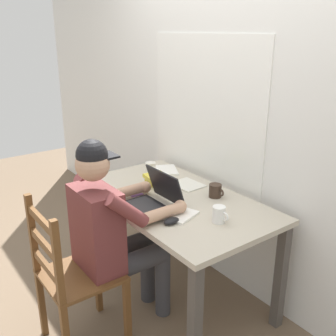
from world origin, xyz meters
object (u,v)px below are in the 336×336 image
Objects in this scene: laptop at (154,199)px; book_stack_main at (159,180)px; coffee_mug_dark at (215,191)px; seated_person at (113,228)px; desk at (173,211)px; computer_mouse at (171,221)px; wooden_chair at (72,277)px; coffee_mug_spare at (219,215)px; coffee_mug_white at (151,169)px; landscape_photo_print at (133,193)px.

book_stack_main is at bearing 139.97° from laptop.
laptop is at bearing -104.72° from coffee_mug_dark.
seated_person reaches higher than laptop.
desk is 0.25m from laptop.
book_stack_main is at bearing 117.23° from seated_person.
computer_mouse is at bearing -74.21° from coffee_mug_dark.
wooden_chair reaches higher than coffee_mug_spare.
desk is at bearing 141.25° from computer_mouse.
laptop reaches higher than coffee_mug_spare.
coffee_mug_dark is at bearing 24.72° from book_stack_main.
computer_mouse is at bearing -10.13° from laptop.
coffee_mug_white is 0.91× the size of landscape_photo_print.
seated_person is 0.72m from coffee_mug_dark.
laptop is 2.72× the size of coffee_mug_dark.
laptop reaches higher than wooden_chair.
seated_person is at bearing -62.77° from book_stack_main.
computer_mouse is 0.88× the size of coffee_mug_spare.
coffee_mug_white is 0.59× the size of book_stack_main.
coffee_mug_dark is 1.07× the size of coffee_mug_spare.
coffee_mug_dark reaches higher than landscape_photo_print.
computer_mouse is 0.82× the size of coffee_mug_dark.
wooden_chair is 9.52× the size of computer_mouse.
coffee_mug_white is at bearing 171.98° from coffee_mug_spare.
coffee_mug_white is 0.89m from coffee_mug_spare.
coffee_mug_dark is 0.55m from landscape_photo_print.
landscape_photo_print reaches higher than desk.
desk is 12.24× the size of coffee_mug_spare.
seated_person is 1.32× the size of wooden_chair.
wooden_chair is 7.85× the size of coffee_mug_dark.
book_stack_main is at bearing -19.07° from coffee_mug_white.
coffee_mug_dark reaches higher than desk.
desk is at bearing -15.27° from coffee_mug_white.
wooden_chair reaches higher than landscape_photo_print.
seated_person is 0.40m from landscape_photo_print.
seated_person is 10.36× the size of coffee_mug_dark.
coffee_mug_spare is at bearing 57.29° from computer_mouse.
desk is at bearing -11.76° from book_stack_main.
seated_person is at bearing -50.00° from landscape_photo_print.
coffee_mug_dark is 0.43m from book_stack_main.
landscape_photo_print is (-0.22, -0.17, 0.10)m from desk.
book_stack_main is (-0.27, 0.52, 0.10)m from seated_person.
wooden_chair reaches higher than coffee_mug_white.
landscape_photo_print is at bearing -142.08° from desk.
book_stack_main is (0.21, -0.07, -0.01)m from coffee_mug_white.
coffee_mug_white is at bearing 126.64° from landscape_photo_print.
coffee_mug_white is at bearing 147.78° from laptop.
desk is 0.78m from wooden_chair.
coffee_mug_white reaches higher than landscape_photo_print.
wooden_chair is at bearing -66.79° from landscape_photo_print.
laptop reaches higher than coffee_mug_white.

